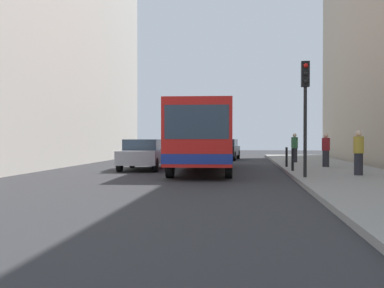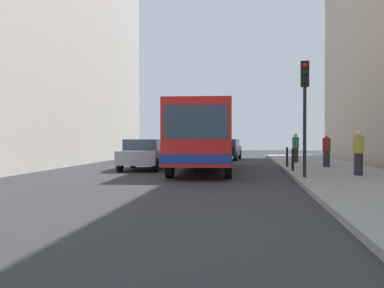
% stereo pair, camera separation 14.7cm
% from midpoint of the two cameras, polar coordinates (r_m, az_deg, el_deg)
% --- Properties ---
extents(ground_plane, '(80.00, 80.00, 0.00)m').
position_cam_midpoint_polar(ground_plane, '(18.58, 2.58, -3.99)').
color(ground_plane, '#2D2D30').
extents(sidewalk, '(4.40, 40.00, 0.15)m').
position_cam_midpoint_polar(sidewalk, '(18.92, 19.15, -3.71)').
color(sidewalk, gray).
rests_on(sidewalk, ground).
extents(building_left, '(7.00, 32.00, 16.72)m').
position_cam_midpoint_polar(building_left, '(26.82, -22.95, 15.42)').
color(building_left, '#BCB7AD').
rests_on(building_left, ground).
extents(bus, '(2.98, 11.12, 3.00)m').
position_cam_midpoint_polar(bus, '(21.04, 1.82, 1.27)').
color(bus, red).
rests_on(bus, ground).
extents(car_beside_bus, '(2.07, 4.50, 1.48)m').
position_cam_midpoint_polar(car_beside_bus, '(21.82, -6.05, -1.23)').
color(car_beside_bus, '#A5A8AD').
rests_on(car_beside_bus, ground).
extents(car_behind_bus, '(2.14, 4.53, 1.48)m').
position_cam_midpoint_polar(car_behind_bus, '(31.88, 4.56, -0.62)').
color(car_behind_bus, black).
rests_on(car_behind_bus, ground).
extents(traffic_light, '(0.28, 0.33, 4.10)m').
position_cam_midpoint_polar(traffic_light, '(16.23, 14.55, 5.94)').
color(traffic_light, black).
rests_on(traffic_light, sidewalk).
extents(bollard_near, '(0.11, 0.11, 0.95)m').
position_cam_midpoint_polar(bollard_near, '(19.25, 13.04, -1.97)').
color(bollard_near, black).
rests_on(bollard_near, sidewalk).
extents(bollard_mid, '(0.11, 0.11, 0.95)m').
position_cam_midpoint_polar(bollard_mid, '(21.94, 12.32, -1.65)').
color(bollard_mid, black).
rests_on(bollard_mid, sidewalk).
extents(pedestrian_near_signal, '(0.38, 0.38, 1.67)m').
position_cam_midpoint_polar(pedestrian_near_signal, '(17.67, 20.85, -1.08)').
color(pedestrian_near_signal, '#26262D').
rests_on(pedestrian_near_signal, sidewalk).
extents(pedestrian_mid_sidewalk, '(0.38, 0.38, 1.62)m').
position_cam_midpoint_polar(pedestrian_mid_sidewalk, '(22.36, 17.09, -0.78)').
color(pedestrian_mid_sidewalk, '#26262D').
rests_on(pedestrian_mid_sidewalk, sidewalk).
extents(pedestrian_far_sidewalk, '(0.38, 0.38, 1.68)m').
position_cam_midpoint_polar(pedestrian_far_sidewalk, '(26.19, 13.33, -0.48)').
color(pedestrian_far_sidewalk, '#26262D').
rests_on(pedestrian_far_sidewalk, sidewalk).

